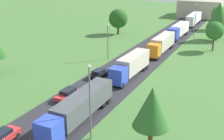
{
  "coord_description": "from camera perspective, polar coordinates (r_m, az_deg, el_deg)",
  "views": [
    {
      "loc": [
        20.91,
        -15.41,
        18.81
      ],
      "look_at": [
        0.63,
        25.03,
        2.36
      ],
      "focal_mm": 46.63,
      "sensor_mm": 36.0,
      "label": 1
    }
  ],
  "objects": [
    {
      "name": "road",
      "position": [
        48.82,
        -0.94,
        -2.65
      ],
      "size": [
        10.0,
        140.0,
        0.06
      ],
      "primitive_type": "cube",
      "color": "#2B2B30",
      "rests_on": "ground"
    },
    {
      "name": "lane_marking_centre",
      "position": [
        45.29,
        -3.51,
        -4.51
      ],
      "size": [
        0.16,
        118.94,
        0.01
      ],
      "color": "white",
      "rests_on": "road"
    },
    {
      "name": "truck_lead",
      "position": [
        36.83,
        -6.49,
        -7.23
      ],
      "size": [
        2.66,
        14.17,
        3.41
      ],
      "color": "blue",
      "rests_on": "road"
    },
    {
      "name": "truck_second",
      "position": [
        51.2,
        3.73,
        0.97
      ],
      "size": [
        2.73,
        11.98,
        3.75
      ],
      "color": "blue",
      "rests_on": "road"
    },
    {
      "name": "truck_third",
      "position": [
        66.4,
        9.73,
        5.17
      ],
      "size": [
        2.51,
        12.83,
        3.69
      ],
      "color": "orange",
      "rests_on": "road"
    },
    {
      "name": "truck_fourth",
      "position": [
        81.68,
        12.94,
        7.65
      ],
      "size": [
        2.78,
        12.52,
        3.44
      ],
      "color": "blue",
      "rests_on": "road"
    },
    {
      "name": "truck_fifth",
      "position": [
        100.44,
        15.73,
        9.68
      ],
      "size": [
        2.57,
        12.49,
        3.55
      ],
      "color": "white",
      "rests_on": "road"
    },
    {
      "name": "car_lead",
      "position": [
        35.25,
        -20.68,
        -12.11
      ],
      "size": [
        1.84,
        4.04,
        1.5
      ],
      "color": "red",
      "rests_on": "road"
    },
    {
      "name": "car_second",
      "position": [
        43.58,
        -8.68,
        -4.64
      ],
      "size": [
        1.92,
        4.28,
        1.48
      ],
      "color": "red",
      "rests_on": "road"
    },
    {
      "name": "car_third",
      "position": [
        51.08,
        -2.6,
        -0.66
      ],
      "size": [
        1.94,
        4.03,
        1.46
      ],
      "color": "black",
      "rests_on": "road"
    },
    {
      "name": "lamppost_lead",
      "position": [
        31.92,
        -4.35,
        -5.78
      ],
      "size": [
        0.36,
        0.36,
        8.97
      ],
      "color": "slate",
      "rests_on": "ground"
    },
    {
      "name": "lamppost_second",
      "position": [
        60.2,
        -0.82,
        5.92
      ],
      "size": [
        0.36,
        0.36,
        7.45
      ],
      "color": "slate",
      "rests_on": "ground"
    },
    {
      "name": "lamppost_third",
      "position": [
        81.95,
        16.02,
        9.46
      ],
      "size": [
        0.36,
        0.36,
        8.89
      ],
      "color": "slate",
      "rests_on": "ground"
    },
    {
      "name": "tree_maple",
      "position": [
        70.28,
        19.5,
        7.25
      ],
      "size": [
        4.15,
        4.15,
        6.79
      ],
      "color": "#513823",
      "rests_on": "ground"
    },
    {
      "name": "tree_pine",
      "position": [
        94.9,
        20.26,
        10.22
      ],
      "size": [
        4.72,
        4.72,
        7.09
      ],
      "color": "#513823",
      "rests_on": "ground"
    },
    {
      "name": "tree_elm",
      "position": [
        80.65,
        20.24,
        10.07
      ],
      "size": [
        5.87,
        5.87,
        9.86
      ],
      "color": "#513823",
      "rests_on": "ground"
    },
    {
      "name": "tree_ash",
      "position": [
        83.25,
        1.23,
        10.03
      ],
      "size": [
        5.35,
        5.35,
        7.13
      ],
      "color": "#513823",
      "rests_on": "ground"
    },
    {
      "name": "tree_lime",
      "position": [
        30.04,
        7.83,
        -7.3
      ],
      "size": [
        3.97,
        3.97,
        7.36
      ],
      "color": "#513823",
      "rests_on": "ground"
    },
    {
      "name": "distant_building",
      "position": [
        118.94,
        16.94,
        11.58
      ],
      "size": [
        15.18,
        13.32,
        6.33
      ],
      "primitive_type": "cube",
      "color": "#B2A899",
      "rests_on": "ground"
    }
  ]
}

